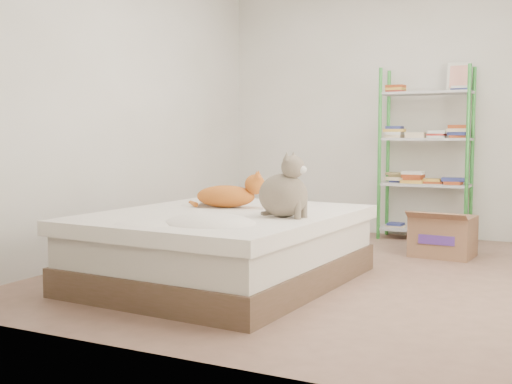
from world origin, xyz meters
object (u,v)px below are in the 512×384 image
Objects in this scene: bed at (224,247)px; orange_cat at (226,193)px; grey_cat at (283,186)px; white_bin at (289,216)px; cardboard_box at (443,236)px; shelf_unit at (426,157)px.

orange_cat reaches higher than bed.
grey_cat is at bearing -4.63° from bed.
white_bin is at bearing 83.42° from orange_cat.
orange_cat is at bearing -128.77° from cardboard_box.
grey_cat is (0.62, -0.33, 0.10)m from orange_cat.
bed is 2.48m from white_bin.
cardboard_box is 1.91m from white_bin.
grey_cat is (0.48, -0.07, 0.46)m from bed.
shelf_unit reaches higher than bed.
grey_cat reaches higher than white_bin.
cardboard_box is at bearing -22.56° from white_bin.
orange_cat is 0.71m from grey_cat.
bed is 2.07m from cardboard_box.
shelf_unit is at bearing 116.23° from cardboard_box.
white_bin is at bearing 162.10° from cardboard_box.
white_bin is (-0.42, 2.15, -0.43)m from orange_cat.
shelf_unit is (1.01, 2.25, 0.22)m from orange_cat.
shelf_unit reaches higher than cardboard_box.
shelf_unit is 1.58m from white_bin.
bed is 0.46m from orange_cat.
bed is 3.81× the size of cardboard_box.
orange_cat is at bearing 120.26° from bed.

